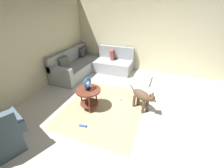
% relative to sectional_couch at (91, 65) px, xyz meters
% --- Properties ---
extents(ground_plane, '(6.00, 6.00, 0.10)m').
position_rel_sectional_couch_xyz_m(ground_plane, '(-1.99, -2.01, -0.34)').
color(ground_plane, silver).
extents(wall_back, '(6.00, 0.12, 2.70)m').
position_rel_sectional_couch_xyz_m(wall_back, '(-1.99, 0.93, 1.06)').
color(wall_back, beige).
rests_on(wall_back, ground_plane).
extents(wall_right, '(0.12, 6.00, 2.70)m').
position_rel_sectional_couch_xyz_m(wall_right, '(0.95, -2.01, 1.06)').
color(wall_right, beige).
rests_on(wall_right, ground_plane).
extents(area_rug, '(2.30, 1.90, 0.01)m').
position_rel_sectional_couch_xyz_m(area_rug, '(-1.84, -1.31, -0.29)').
color(area_rug, tan).
rests_on(area_rug, ground_plane).
extents(sectional_couch, '(2.20, 2.25, 0.88)m').
position_rel_sectional_couch_xyz_m(sectional_couch, '(0.00, 0.00, 0.00)').
color(sectional_couch, '#9EA3A8').
rests_on(sectional_couch, ground_plane).
extents(side_table, '(0.60, 0.60, 0.54)m').
position_rel_sectional_couch_xyz_m(side_table, '(-1.98, -0.97, 0.12)').
color(side_table, brown).
rests_on(side_table, ground_plane).
extents(torus_sculpture, '(0.28, 0.08, 0.33)m').
position_rel_sectional_couch_xyz_m(torus_sculpture, '(-1.98, -0.97, 0.42)').
color(torus_sculpture, black).
rests_on(torus_sculpture, side_table).
extents(dog_bed_mat, '(0.80, 0.60, 0.09)m').
position_rel_sectional_couch_xyz_m(dog_bed_mat, '(-0.01, -1.93, -0.25)').
color(dog_bed_mat, beige).
rests_on(dog_bed_mat, ground_plane).
extents(dog, '(0.51, 0.74, 0.63)m').
position_rel_sectional_couch_xyz_m(dog, '(-1.59, -2.21, 0.09)').
color(dog, brown).
rests_on(dog, ground_plane).
extents(dog_toy_ball, '(0.08, 0.08, 0.08)m').
position_rel_sectional_couch_xyz_m(dog_toy_ball, '(-1.41, -1.60, -0.25)').
color(dog_toy_ball, silver).
rests_on(dog_toy_ball, ground_plane).
extents(dog_toy_rope, '(0.07, 0.17, 0.05)m').
position_rel_sectional_couch_xyz_m(dog_toy_rope, '(-2.63, -1.15, -0.27)').
color(dog_toy_rope, blue).
rests_on(dog_toy_rope, ground_plane).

